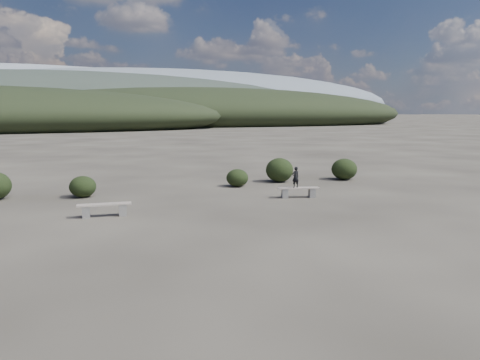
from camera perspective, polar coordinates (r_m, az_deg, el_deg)
name	(u,v)px	position (r m, az deg, el deg)	size (l,w,h in m)	color
ground	(283,232)	(14.13, 5.28, -6.32)	(1200.00, 1200.00, 0.00)	#312C26
bench_left	(104,209)	(16.69, -16.20, -3.39)	(1.84, 0.55, 0.45)	slate
bench_right	(298,191)	(19.71, 7.13, -1.40)	(1.77, 0.84, 0.44)	slate
seated_person	(296,177)	(19.59, 6.79, 0.35)	(0.32, 0.21, 0.87)	black
shrub_a	(83,187)	(20.71, -18.62, -0.78)	(1.10, 1.10, 0.90)	black
shrub_c	(237,178)	(22.46, -0.33, 0.26)	(1.06, 1.06, 0.85)	black
shrub_d	(279,170)	(24.05, 4.83, 1.23)	(1.41, 1.41, 1.23)	black
shrub_e	(344,169)	(25.38, 12.60, 1.30)	(1.34, 1.34, 1.12)	black
mountain_ridges	(48,102)	(351.30, -22.34, 8.84)	(500.00, 400.00, 56.00)	black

